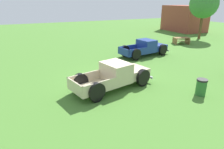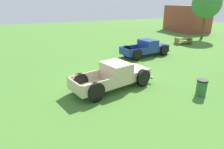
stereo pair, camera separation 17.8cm
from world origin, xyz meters
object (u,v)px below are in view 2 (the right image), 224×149
picnic_table (183,40)px  trash_can (201,88)px  pickup_truck_behind_left (148,48)px  pickup_truck_foreground (117,76)px  oak_tree_east (207,4)px

picnic_table → trash_can: bearing=-38.5°
pickup_truck_behind_left → pickup_truck_foreground: bearing=-46.6°
pickup_truck_foreground → oak_tree_east: bearing=119.8°
pickup_truck_foreground → trash_can: size_ratio=5.71×
pickup_truck_foreground → pickup_truck_behind_left: 8.24m
pickup_truck_foreground → pickup_truck_behind_left: pickup_truck_foreground is taller
pickup_truck_behind_left → picnic_table: (-2.85, 6.99, -0.24)m
oak_tree_east → trash_can: bearing=-46.7°
pickup_truck_foreground → pickup_truck_behind_left: (-5.67, 5.99, -0.02)m
trash_can → oak_tree_east: oak_tree_east is taller
pickup_truck_behind_left → oak_tree_east: (-4.48, 11.75, 3.86)m
pickup_truck_foreground → pickup_truck_behind_left: bearing=133.4°
pickup_truck_behind_left → trash_can: 8.92m
pickup_truck_foreground → trash_can: pickup_truck_foreground is taller
pickup_truck_behind_left → oak_tree_east: size_ratio=0.80×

